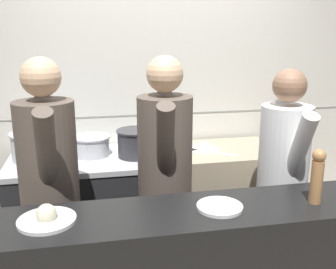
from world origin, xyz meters
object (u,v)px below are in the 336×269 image
chef_line (282,177)px  oven_range (90,210)px  chef_sous (165,175)px  plated_dish_appetiser (220,207)px  stock_pot (33,145)px  mixing_bowl_steel (204,145)px  chef_head_cook (50,185)px  sauce_pot (91,145)px  pepper_mill (317,175)px  braising_pot (136,142)px  plated_dish_main (47,218)px  chefs_knife (209,152)px

chef_line → oven_range: bearing=154.6°
oven_range → chef_sous: size_ratio=0.71×
plated_dish_appetiser → chef_sous: bearing=106.2°
plated_dish_appetiser → stock_pot: bearing=130.0°
mixing_bowl_steel → chef_line: bearing=-66.0°
chef_head_cook → chef_line: bearing=-6.9°
stock_pot → chef_head_cook: chef_head_cook is taller
sauce_pot → plated_dish_appetiser: 1.45m
sauce_pot → oven_range: bearing=-122.0°
oven_range → chef_head_cook: chef_head_cook is taller
pepper_mill → chef_head_cook: bearing=157.8°
sauce_pot → braising_pot: size_ratio=0.97×
sauce_pot → plated_dish_appetiser: size_ratio=1.26×
stock_pot → chef_head_cook: 0.76m
braising_pot → plated_dish_main: 1.31m
braising_pot → chefs_knife: 0.60m
stock_pot → chef_line: chef_line is taller
plated_dish_main → chef_head_cook: size_ratio=0.16×
oven_range → stock_pot: stock_pot is taller
chef_sous → chef_line: 0.80m
plated_dish_main → oven_range: bearing=81.3°
plated_dish_main → pepper_mill: size_ratio=0.93×
plated_dish_main → chef_line: size_ratio=0.17×
braising_pot → chef_sous: chef_sous is taller
chefs_knife → chef_line: size_ratio=0.20×
sauce_pot → chefs_knife: (0.94, -0.14, -0.07)m
sauce_pot → chef_sous: (0.46, -0.70, -0.02)m
oven_range → chefs_knife: bearing=-4.7°
oven_range → braising_pot: (0.39, -0.03, 0.56)m
braising_pot → chef_line: 1.14m
stock_pot → sauce_pot: (0.44, 0.01, -0.03)m
mixing_bowl_steel → chef_sous: (-0.46, -0.67, 0.02)m
mixing_bowl_steel → braising_pot: bearing=-174.1°
plated_dish_appetiser → chef_head_cook: 1.05m
chefs_knife → oven_range: bearing=175.3°
stock_pot → braising_pot: (0.79, -0.08, 0.00)m
mixing_bowl_steel → plated_dish_main: size_ratio=0.94×
mixing_bowl_steel → chef_sous: 0.81m
chefs_knife → chef_line: (0.32, -0.64, 0.00)m
pepper_mill → oven_range: bearing=133.3°
chef_line → chef_sous: bearing=178.1°
chefs_knife → plated_dish_appetiser: bearing=-104.7°
pepper_mill → chef_head_cook: chef_head_cook is taller
chef_sous → braising_pot: bearing=110.5°
chefs_knife → chef_line: chef_line is taller
braising_pot → chef_sous: 0.62m
plated_dish_appetiser → braising_pot: bearing=103.4°
plated_dish_appetiser → chef_head_cook: chef_head_cook is taller
oven_range → chef_sous: chef_sous is taller
oven_range → chef_sous: bearing=-52.1°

